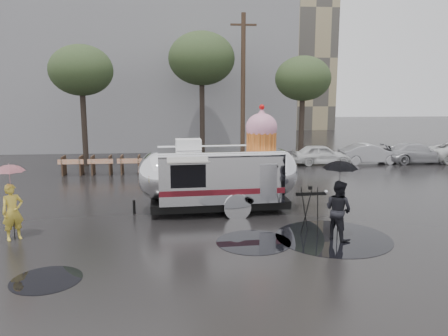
{
  "coord_description": "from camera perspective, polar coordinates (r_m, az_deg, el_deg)",
  "views": [
    {
      "loc": [
        -1.27,
        -13.21,
        4.33
      ],
      "look_at": [
        0.21,
        2.34,
        1.58
      ],
      "focal_mm": 35.0,
      "sensor_mm": 36.0,
      "label": 1
    }
  ],
  "objects": [
    {
      "name": "umbrella_black",
      "position": [
        13.08,
        14.91,
        -0.75
      ],
      "size": [
        1.23,
        1.23,
        2.39
      ],
      "color": "black",
      "rests_on": "ground"
    },
    {
      "name": "tripod",
      "position": [
        13.65,
        11.11,
        -4.81
      ],
      "size": [
        0.58,
        0.61,
        1.5
      ],
      "rotation": [
        0.0,
        0.0,
        -0.15
      ],
      "color": "black",
      "rests_on": "ground"
    },
    {
      "name": "airstream_trailer",
      "position": [
        15.89,
        -0.39,
        -0.7
      ],
      "size": [
        7.33,
        3.04,
        3.95
      ],
      "rotation": [
        0.0,
        0.0,
        0.06
      ],
      "color": "silver",
      "rests_on": "ground"
    },
    {
      "name": "barricade_row",
      "position": [
        23.87,
        -15.68,
        0.43
      ],
      "size": [
        4.3,
        0.8,
        1.0
      ],
      "color": "#473323",
      "rests_on": "ground"
    },
    {
      "name": "utility_pole",
      "position": [
        27.47,
        2.5,
        10.58
      ],
      "size": [
        1.6,
        0.28,
        9.0
      ],
      "color": "#473323",
      "rests_on": "ground"
    },
    {
      "name": "puddles",
      "position": [
        12.88,
        7.52,
        -9.71
      ],
      "size": [
        10.2,
        4.81,
        0.01
      ],
      "color": "black",
      "rests_on": "ground"
    },
    {
      "name": "tree_right",
      "position": [
        27.21,
        10.27,
        11.35
      ],
      "size": [
        3.36,
        3.36,
        6.42
      ],
      "color": "#382D26",
      "rests_on": "ground"
    },
    {
      "name": "person_left",
      "position": [
        14.28,
        -25.88,
        -5.19
      ],
      "size": [
        0.72,
        0.68,
        1.67
      ],
      "primitive_type": "imported",
      "rotation": [
        0.0,
        0.0,
        0.64
      ],
      "color": "gold",
      "rests_on": "ground"
    },
    {
      "name": "grey_building",
      "position": [
        37.37,
        -9.87,
        13.16
      ],
      "size": [
        22.0,
        12.0,
        13.0
      ],
      "primitive_type": "cube",
      "color": "slate",
      "rests_on": "ground"
    },
    {
      "name": "tree_left",
      "position": [
        26.86,
        -18.15,
        11.96
      ],
      "size": [
        3.64,
        3.64,
        6.95
      ],
      "color": "#382D26",
      "rests_on": "ground"
    },
    {
      "name": "parked_cars",
      "position": [
        28.62,
        21.77,
        2.02
      ],
      "size": [
        13.2,
        1.9,
        1.5
      ],
      "color": "silver",
      "rests_on": "ground"
    },
    {
      "name": "ground",
      "position": [
        13.96,
        0.06,
        -8.08
      ],
      "size": [
        120.0,
        120.0,
        0.0
      ],
      "primitive_type": "plane",
      "color": "black",
      "rests_on": "ground"
    },
    {
      "name": "tree_mid",
      "position": [
        28.31,
        -2.93,
        14.04
      ],
      "size": [
        4.2,
        4.2,
        8.03
      ],
      "color": "#382D26",
      "rests_on": "ground"
    },
    {
      "name": "umbrella_pink",
      "position": [
        14.06,
        -26.21,
        -0.94
      ],
      "size": [
        1.07,
        1.07,
        2.28
      ],
      "color": "#D3828F",
      "rests_on": "ground"
    },
    {
      "name": "person_right",
      "position": [
        13.32,
        14.7,
        -5.33
      ],
      "size": [
        0.86,
        0.97,
        1.77
      ],
      "primitive_type": "imported",
      "rotation": [
        0.0,
        0.0,
        2.16
      ],
      "color": "black",
      "rests_on": "ground"
    }
  ]
}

